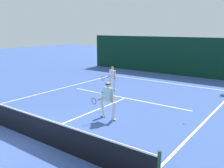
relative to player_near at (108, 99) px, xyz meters
name	(u,v)px	position (x,y,z in m)	size (l,w,h in m)	color
ground_plane	(30,137)	(-1.18, -3.30, -0.92)	(80.00, 80.00, 0.00)	#39559F
court_line_baseline_far	(164,82)	(-1.18, 8.57, -0.92)	(9.65, 0.10, 0.01)	white
court_line_service	(125,98)	(-1.18, 3.26, -0.92)	(7.87, 0.10, 0.01)	white
court_line_centre	(87,114)	(-1.18, -0.10, -0.92)	(0.10, 6.40, 0.01)	white
tennis_net	(29,125)	(-1.18, -3.30, -0.43)	(10.58, 0.09, 1.09)	#1E4723
player_near	(108,99)	(0.00, 0.00, 0.00)	(0.99, 0.90, 1.68)	silver
player_far	(112,77)	(-3.02, 4.45, -0.08)	(0.87, 0.86, 1.55)	silver
tennis_ball	(184,123)	(3.00, 1.41, -0.89)	(0.07, 0.07, 0.07)	#D1E033
back_fence_windscreen	(182,57)	(-1.18, 12.07, 0.72)	(18.78, 0.12, 3.28)	black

